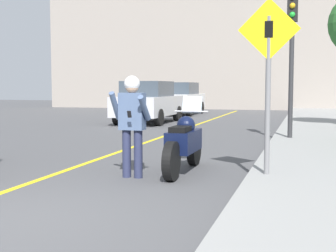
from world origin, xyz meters
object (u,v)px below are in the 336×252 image
object	(u,v)px
motorcycle	(184,143)
crossing_sign	(268,69)
person_biker	(132,116)
traffic_light	(292,36)
parked_car_white	(180,98)
parked_car_silver	(149,102)

from	to	relation	value
motorcycle	crossing_sign	world-z (taller)	crossing_sign
motorcycle	person_biker	bearing A→B (deg)	-134.65
person_biker	traffic_light	size ratio (longest dim) A/B	0.44
motorcycle	traffic_light	world-z (taller)	traffic_light
traffic_light	parked_car_white	bearing A→B (deg)	117.83
parked_car_silver	crossing_sign	bearing A→B (deg)	-62.78
traffic_light	parked_car_white	xyz separation A→B (m)	(-5.96, 11.29, -1.88)
crossing_sign	parked_car_white	bearing A→B (deg)	109.27
traffic_light	person_biker	bearing A→B (deg)	-113.17
person_biker	parked_car_silver	bearing A→B (deg)	107.50
crossing_sign	traffic_light	size ratio (longest dim) A/B	0.70
person_biker	crossing_sign	xyz separation A→B (m)	(2.13, 0.06, 0.73)
crossing_sign	parked_car_white	size ratio (longest dim) A/B	0.62
parked_car_white	motorcycle	bearing A→B (deg)	-74.74
crossing_sign	parked_car_white	world-z (taller)	crossing_sign
crossing_sign	traffic_light	xyz separation A→B (m)	(0.16, 5.29, 1.01)
person_biker	traffic_light	bearing A→B (deg)	66.83
motorcycle	traffic_light	distance (m)	5.41
person_biker	parked_car_white	size ratio (longest dim) A/B	0.39
crossing_sign	traffic_light	distance (m)	5.39
parked_car_silver	parked_car_white	bearing A→B (deg)	92.45
person_biker	parked_car_white	xyz separation A→B (m)	(-3.67, 16.65, -0.14)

